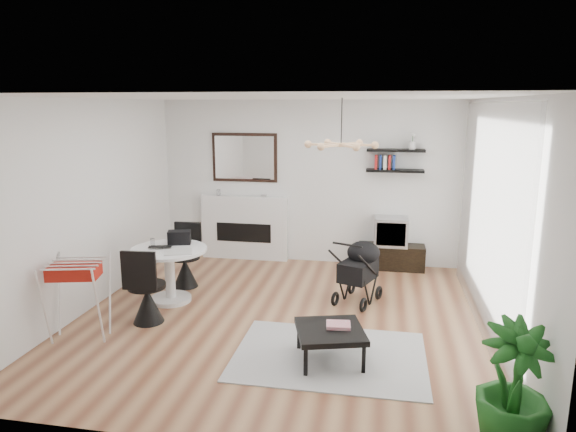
% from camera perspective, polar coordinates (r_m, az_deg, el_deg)
% --- Properties ---
extents(floor, '(5.00, 5.00, 0.00)m').
position_cam_1_polar(floor, '(6.55, -0.96, -11.29)').
color(floor, brown).
rests_on(floor, ground).
extents(ceiling, '(5.00, 5.00, 0.00)m').
position_cam_1_polar(ceiling, '(6.01, -1.05, 13.04)').
color(ceiling, white).
rests_on(ceiling, wall_back).
extents(wall_back, '(5.00, 0.00, 5.00)m').
position_cam_1_polar(wall_back, '(8.57, 2.36, 3.73)').
color(wall_back, white).
rests_on(wall_back, floor).
extents(wall_left, '(0.00, 5.00, 5.00)m').
position_cam_1_polar(wall_left, '(7.07, -21.27, 1.08)').
color(wall_left, white).
rests_on(wall_left, floor).
extents(wall_right, '(0.00, 5.00, 5.00)m').
position_cam_1_polar(wall_right, '(6.16, 22.44, -0.56)').
color(wall_right, white).
rests_on(wall_right, floor).
extents(sheer_curtain, '(0.04, 3.60, 2.60)m').
position_cam_1_polar(sheer_curtain, '(6.33, 21.20, -0.14)').
color(sheer_curtain, white).
rests_on(sheer_curtain, wall_right).
extents(fireplace, '(1.50, 0.17, 2.16)m').
position_cam_1_polar(fireplace, '(8.84, -4.83, -0.43)').
color(fireplace, white).
rests_on(fireplace, floor).
extents(shelf_lower, '(0.90, 0.25, 0.04)m').
position_cam_1_polar(shelf_lower, '(8.32, 11.80, 4.96)').
color(shelf_lower, black).
rests_on(shelf_lower, wall_back).
extents(shelf_upper, '(0.90, 0.25, 0.04)m').
position_cam_1_polar(shelf_upper, '(8.29, 11.89, 7.16)').
color(shelf_upper, black).
rests_on(shelf_upper, wall_back).
extents(pendant_lamp, '(0.90, 0.90, 0.10)m').
position_cam_1_polar(pendant_lamp, '(6.22, 5.92, 7.88)').
color(pendant_lamp, tan).
rests_on(pendant_lamp, ceiling).
extents(tv_console, '(1.06, 0.37, 0.40)m').
position_cam_1_polar(tv_console, '(8.54, 11.40, -4.45)').
color(tv_console, black).
rests_on(tv_console, floor).
extents(crt_tv, '(0.53, 0.46, 0.46)m').
position_cam_1_polar(crt_tv, '(8.43, 11.36, -1.66)').
color(crt_tv, '#AEADB0').
rests_on(crt_tv, tv_console).
extents(dining_table, '(1.02, 1.02, 0.74)m').
position_cam_1_polar(dining_table, '(7.11, -13.03, -5.49)').
color(dining_table, white).
rests_on(dining_table, floor).
extents(laptop, '(0.35, 0.28, 0.02)m').
position_cam_1_polar(laptop, '(7.03, -14.07, -3.48)').
color(laptop, black).
rests_on(laptop, dining_table).
extents(black_bag, '(0.35, 0.26, 0.18)m').
position_cam_1_polar(black_bag, '(7.21, -11.98, -2.34)').
color(black_bag, black).
rests_on(black_bag, dining_table).
extents(newspaper, '(0.44, 0.41, 0.01)m').
position_cam_1_polar(newspaper, '(6.83, -12.11, -3.91)').
color(newspaper, beige).
rests_on(newspaper, dining_table).
extents(drinking_glass, '(0.06, 0.06, 0.10)m').
position_cam_1_polar(drinking_glass, '(7.24, -14.82, -2.79)').
color(drinking_glass, white).
rests_on(drinking_glass, dining_table).
extents(chair_far, '(0.44, 0.45, 0.93)m').
position_cam_1_polar(chair_far, '(7.70, -11.32, -5.57)').
color(chair_far, black).
rests_on(chair_far, floor).
extents(chair_near, '(0.46, 0.47, 0.96)m').
position_cam_1_polar(chair_near, '(6.55, -15.41, -8.90)').
color(chair_near, black).
rests_on(chair_near, floor).
extents(drying_rack, '(0.74, 0.71, 0.92)m').
position_cam_1_polar(drying_rack, '(6.30, -22.28, -8.48)').
color(drying_rack, white).
rests_on(drying_rack, floor).
extents(stroller, '(0.68, 0.83, 0.91)m').
position_cam_1_polar(stroller, '(7.04, 7.94, -6.32)').
color(stroller, black).
rests_on(stroller, floor).
extents(rug, '(2.01, 1.45, 0.01)m').
position_cam_1_polar(rug, '(5.67, 4.63, -15.22)').
color(rug, '#ACACAC').
rests_on(rug, floor).
extents(coffee_table, '(0.83, 0.83, 0.35)m').
position_cam_1_polar(coffee_table, '(5.44, 4.70, -12.74)').
color(coffee_table, black).
rests_on(coffee_table, rug).
extents(magazines, '(0.27, 0.22, 0.04)m').
position_cam_1_polar(magazines, '(5.47, 5.62, -11.96)').
color(magazines, '#C8324D').
rests_on(magazines, coffee_table).
extents(potted_plant, '(0.73, 0.73, 1.02)m').
position_cam_1_polar(potted_plant, '(4.46, 23.79, -17.02)').
color(potted_plant, '#175117').
rests_on(potted_plant, floor).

